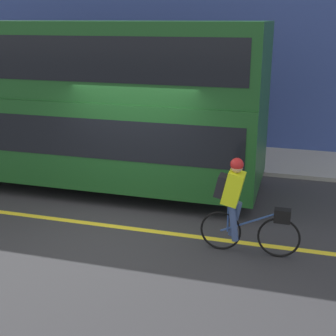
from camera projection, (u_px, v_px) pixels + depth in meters
ground_plane at (124, 223)px, 8.89m from camera, size 80.00×80.00×0.00m
road_center_line at (121, 227)px, 8.72m from camera, size 50.00×0.14×0.01m
sidewalk_curb at (185, 154)px, 13.24m from camera, size 60.00×2.42×0.10m
bus at (51, 95)px, 10.61m from camera, size 9.59×2.56×3.67m
cyclist_on_bike at (240, 203)px, 7.55m from camera, size 1.64×0.32×1.63m
trash_bin at (42, 127)px, 14.14m from camera, size 0.53×0.53×0.98m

